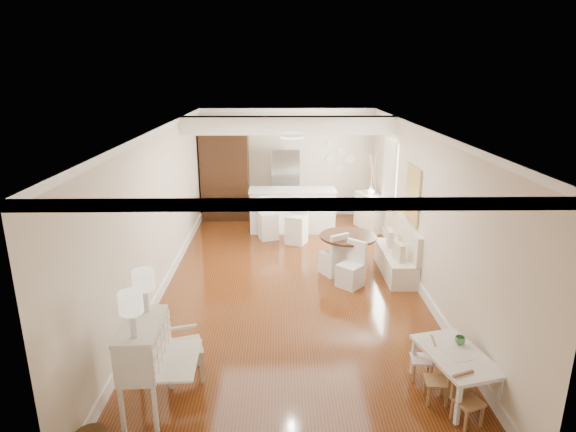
{
  "coord_description": "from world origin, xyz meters",
  "views": [
    {
      "loc": [
        -0.18,
        -7.94,
        3.7
      ],
      "look_at": [
        -0.05,
        0.3,
        1.22
      ],
      "focal_mm": 30.0,
      "sensor_mm": 36.0,
      "label": 1
    }
  ],
  "objects_px": {
    "kids_chair_a": "(437,380)",
    "kids_chair_b": "(422,359)",
    "bar_stool_right": "(297,221)",
    "kids_chair_c": "(468,401)",
    "secretary_bureau": "(145,367)",
    "kids_table": "(454,374)",
    "gustavian_armchair": "(183,347)",
    "slip_chair_near": "(351,265)",
    "sideboard": "(371,212)",
    "bar_stool_left": "(268,218)",
    "pantry_cabinet": "(225,175)",
    "breakfast_counter": "(292,210)",
    "slip_chair_far": "(333,253)",
    "fridge": "(299,184)",
    "dining_table": "(347,254)"
  },
  "relations": [
    {
      "from": "kids_chair_a",
      "to": "kids_chair_b",
      "type": "relative_size",
      "value": 0.99
    },
    {
      "from": "bar_stool_right",
      "to": "kids_chair_c",
      "type": "bearing_deg",
      "value": -51.16
    },
    {
      "from": "secretary_bureau",
      "to": "kids_table",
      "type": "distance_m",
      "value": 3.59
    },
    {
      "from": "bar_stool_right",
      "to": "secretary_bureau",
      "type": "bearing_deg",
      "value": -86.01
    },
    {
      "from": "secretary_bureau",
      "to": "gustavian_armchair",
      "type": "relative_size",
      "value": 1.28
    },
    {
      "from": "kids_table",
      "to": "slip_chair_near",
      "type": "height_order",
      "value": "slip_chair_near"
    },
    {
      "from": "kids_chair_b",
      "to": "sideboard",
      "type": "distance_m",
      "value": 5.99
    },
    {
      "from": "kids_chair_b",
      "to": "bar_stool_left",
      "type": "height_order",
      "value": "bar_stool_left"
    },
    {
      "from": "slip_chair_near",
      "to": "bar_stool_right",
      "type": "relative_size",
      "value": 0.8
    },
    {
      "from": "secretary_bureau",
      "to": "slip_chair_near",
      "type": "relative_size",
      "value": 1.33
    },
    {
      "from": "secretary_bureau",
      "to": "bar_stool_right",
      "type": "distance_m",
      "value": 5.82
    },
    {
      "from": "kids_table",
      "to": "pantry_cabinet",
      "type": "bearing_deg",
      "value": 115.61
    },
    {
      "from": "gustavian_armchair",
      "to": "bar_stool_right",
      "type": "bearing_deg",
      "value": -34.51
    },
    {
      "from": "gustavian_armchair",
      "to": "bar_stool_right",
      "type": "distance_m",
      "value": 5.15
    },
    {
      "from": "secretary_bureau",
      "to": "breakfast_counter",
      "type": "relative_size",
      "value": 0.53
    },
    {
      "from": "slip_chair_far",
      "to": "sideboard",
      "type": "relative_size",
      "value": 0.92
    },
    {
      "from": "kids_chair_c",
      "to": "fridge",
      "type": "distance_m",
      "value": 7.89
    },
    {
      "from": "dining_table",
      "to": "kids_table",
      "type": "bearing_deg",
      "value": -78.04
    },
    {
      "from": "kids_chair_a",
      "to": "fridge",
      "type": "height_order",
      "value": "fridge"
    },
    {
      "from": "bar_stool_right",
      "to": "fridge",
      "type": "height_order",
      "value": "fridge"
    },
    {
      "from": "kids_chair_a",
      "to": "slip_chair_near",
      "type": "xyz_separation_m",
      "value": [
        -0.56,
        3.14,
        0.14
      ]
    },
    {
      "from": "gustavian_armchair",
      "to": "kids_chair_a",
      "type": "relative_size",
      "value": 1.58
    },
    {
      "from": "kids_chair_b",
      "to": "dining_table",
      "type": "distance_m",
      "value": 3.41
    },
    {
      "from": "bar_stool_left",
      "to": "pantry_cabinet",
      "type": "height_order",
      "value": "pantry_cabinet"
    },
    {
      "from": "pantry_cabinet",
      "to": "fridge",
      "type": "xyz_separation_m",
      "value": [
        1.9,
        -0.03,
        -0.25
      ]
    },
    {
      "from": "secretary_bureau",
      "to": "slip_chair_far",
      "type": "bearing_deg",
      "value": 54.31
    },
    {
      "from": "gustavian_armchair",
      "to": "kids_chair_c",
      "type": "bearing_deg",
      "value": -122.04
    },
    {
      "from": "kids_chair_b",
      "to": "bar_stool_left",
      "type": "distance_m",
      "value": 5.67
    },
    {
      "from": "dining_table",
      "to": "bar_stool_right",
      "type": "height_order",
      "value": "bar_stool_right"
    },
    {
      "from": "gustavian_armchair",
      "to": "kids_chair_c",
      "type": "distance_m",
      "value": 3.36
    },
    {
      "from": "kids_chair_c",
      "to": "bar_stool_right",
      "type": "bearing_deg",
      "value": 84.67
    },
    {
      "from": "kids_chair_b",
      "to": "dining_table",
      "type": "relative_size",
      "value": 0.51
    },
    {
      "from": "dining_table",
      "to": "pantry_cabinet",
      "type": "height_order",
      "value": "pantry_cabinet"
    },
    {
      "from": "secretary_bureau",
      "to": "sideboard",
      "type": "height_order",
      "value": "secretary_bureau"
    },
    {
      "from": "secretary_bureau",
      "to": "slip_chair_near",
      "type": "distance_m",
      "value": 4.26
    },
    {
      "from": "secretary_bureau",
      "to": "sideboard",
      "type": "xyz_separation_m",
      "value": [
        3.7,
        6.5,
        -0.11
      ]
    },
    {
      "from": "slip_chair_far",
      "to": "pantry_cabinet",
      "type": "bearing_deg",
      "value": -87.78
    },
    {
      "from": "kids_table",
      "to": "bar_stool_left",
      "type": "height_order",
      "value": "bar_stool_left"
    },
    {
      "from": "gustavian_armchair",
      "to": "kids_chair_b",
      "type": "xyz_separation_m",
      "value": [
        2.97,
        -0.08,
        -0.15
      ]
    },
    {
      "from": "kids_chair_b",
      "to": "sideboard",
      "type": "bearing_deg",
      "value": -177.92
    },
    {
      "from": "kids_chair_b",
      "to": "fridge",
      "type": "bearing_deg",
      "value": -163.39
    },
    {
      "from": "slip_chair_far",
      "to": "breakfast_counter",
      "type": "height_order",
      "value": "breakfast_counter"
    },
    {
      "from": "kids_chair_c",
      "to": "secretary_bureau",
      "type": "bearing_deg",
      "value": 154.02
    },
    {
      "from": "slip_chair_far",
      "to": "fridge",
      "type": "xyz_separation_m",
      "value": [
        -0.51,
        3.64,
        0.48
      ]
    },
    {
      "from": "dining_table",
      "to": "pantry_cabinet",
      "type": "xyz_separation_m",
      "value": [
        -2.69,
        3.56,
        0.79
      ]
    },
    {
      "from": "bar_stool_right",
      "to": "kids_chair_a",
      "type": "bearing_deg",
      "value": -52.3
    },
    {
      "from": "slip_chair_near",
      "to": "slip_chair_far",
      "type": "relative_size",
      "value": 0.98
    },
    {
      "from": "secretary_bureau",
      "to": "kids_chair_c",
      "type": "relative_size",
      "value": 1.93
    },
    {
      "from": "secretary_bureau",
      "to": "breakfast_counter",
      "type": "distance_m",
      "value": 6.63
    },
    {
      "from": "kids_table",
      "to": "bar_stool_left",
      "type": "bearing_deg",
      "value": 112.68
    }
  ]
}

